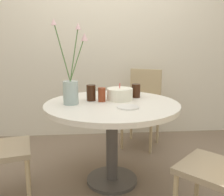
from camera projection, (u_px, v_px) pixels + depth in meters
ground_plane at (112, 181)px, 2.23m from camera, size 16.00×16.00×0.00m
wall_back at (104, 36)px, 3.17m from camera, size 8.00×0.05×2.60m
dining_table at (112, 117)px, 2.10m from camera, size 1.12×1.12×0.72m
chair_far_back at (143, 103)px, 2.98m from camera, size 0.54×0.54×0.91m
birthday_cake at (120, 94)px, 2.18m from camera, size 0.23×0.23×0.15m
flower_vase at (71, 85)px, 2.00m from camera, size 0.27×0.19×0.66m
side_plate at (128, 107)px, 1.91m from camera, size 0.17×0.17×0.01m
drink_glass_0 at (91, 93)px, 2.14m from camera, size 0.08×0.08×0.14m
drink_glass_1 at (102, 95)px, 2.11m from camera, size 0.06×0.06×0.12m
drink_glass_2 at (136, 91)px, 2.28m from camera, size 0.08×0.08×0.12m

